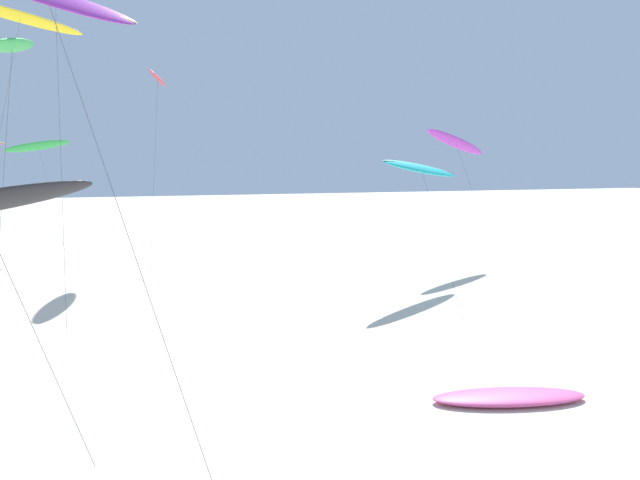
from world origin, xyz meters
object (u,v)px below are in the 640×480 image
flying_kite_4 (158,78)px  flying_kite_11 (20,17)px  grounded_kite_0 (509,397)px  flying_kite_2 (39,146)px  flying_kite_9 (456,142)px  flying_kite_0 (422,169)px  flying_kite_1 (12,45)px

flying_kite_4 → flying_kite_11: (-8.42, -5.75, 2.58)m
grounded_kite_0 → flying_kite_2: bearing=117.1°
flying_kite_9 → flying_kite_2: bearing=156.7°
flying_kite_4 → flying_kite_9: size_ratio=1.39×
flying_kite_0 → grounded_kite_0: size_ratio=2.12×
flying_kite_0 → flying_kite_2: flying_kite_2 is taller
flying_kite_0 → flying_kite_1: flying_kite_1 is taller
flying_kite_4 → flying_kite_9: (23.31, -5.43, -4.87)m
flying_kite_0 → flying_kite_1: (-23.64, -4.08, 5.83)m
flying_kite_1 → grounded_kite_0: size_ratio=2.57×
flying_kite_4 → flying_kite_11: size_ratio=0.85×
flying_kite_0 → flying_kite_4: 21.78m
flying_kite_0 → flying_kite_2: (-26.64, 21.31, 1.88)m
flying_kite_2 → flying_kite_9: size_ratio=1.03×
flying_kite_1 → flying_kite_9: size_ratio=1.29×
flying_kite_2 → grounded_kite_0: flying_kite_2 is taller
flying_kite_1 → grounded_kite_0: bearing=-39.7°
flying_kite_9 → flying_kite_11: size_ratio=0.61×
flying_kite_1 → grounded_kite_0: (17.45, -14.51, -13.55)m
flying_kite_1 → grounded_kite_0: flying_kite_1 is taller
flying_kite_0 → flying_kite_1: bearing=-170.2°
flying_kite_4 → flying_kite_1: bearing=-113.3°
flying_kite_0 → flying_kite_9: flying_kite_9 is taller
flying_kite_1 → flying_kite_2: 25.87m
flying_kite_11 → flying_kite_1: bearing=-82.9°
flying_kite_4 → flying_kite_0: bearing=-36.8°
flying_kite_1 → flying_kite_11: size_ratio=0.79×
flying_kite_11 → flying_kite_2: bearing=96.5°
flying_kite_4 → flying_kite_9: flying_kite_4 is taller
flying_kite_2 → flying_kite_0: bearing=-38.7°
flying_kite_2 → flying_kite_9: 36.36m
flying_kite_4 → grounded_kite_0: flying_kite_4 is taller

